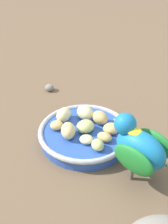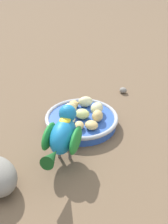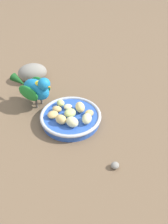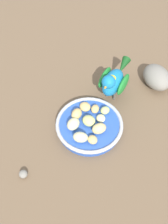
% 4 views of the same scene
% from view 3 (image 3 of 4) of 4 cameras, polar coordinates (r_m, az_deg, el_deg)
% --- Properties ---
extents(ground_plane, '(4.00, 4.00, 0.00)m').
position_cam_3_polar(ground_plane, '(0.86, -1.90, -1.05)').
color(ground_plane, brown).
extents(feeding_bowl, '(0.18, 0.18, 0.03)m').
position_cam_3_polar(feeding_bowl, '(0.83, -2.72, -1.18)').
color(feeding_bowl, '#2D56B7').
rests_on(feeding_bowl, ground_plane).
extents(apple_piece_0, '(0.03, 0.03, 0.02)m').
position_cam_3_polar(apple_piece_0, '(0.82, 1.08, -0.23)').
color(apple_piece_0, tan).
rests_on(apple_piece_0, feeding_bowl).
extents(apple_piece_1, '(0.04, 0.04, 0.03)m').
position_cam_3_polar(apple_piece_1, '(0.83, -0.81, 0.98)').
color(apple_piece_1, '#E5C67F').
rests_on(apple_piece_1, feeding_bowl).
extents(apple_piece_2, '(0.05, 0.04, 0.03)m').
position_cam_3_polar(apple_piece_2, '(0.78, -2.43, -2.04)').
color(apple_piece_2, beige).
rests_on(apple_piece_2, feeding_bowl).
extents(apple_piece_3, '(0.03, 0.03, 0.02)m').
position_cam_3_polar(apple_piece_3, '(0.82, -6.34, -0.54)').
color(apple_piece_3, tan).
rests_on(apple_piece_3, feeding_bowl).
extents(apple_piece_4, '(0.04, 0.04, 0.02)m').
position_cam_3_polar(apple_piece_4, '(0.82, -2.86, -0.21)').
color(apple_piece_4, '#C6D17A').
rests_on(apple_piece_4, feeding_bowl).
extents(apple_piece_5, '(0.03, 0.02, 0.02)m').
position_cam_3_polar(apple_piece_5, '(0.86, -4.79, 1.81)').
color(apple_piece_5, '#C6D17A').
rests_on(apple_piece_5, feeding_bowl).
extents(apple_piece_6, '(0.04, 0.04, 0.03)m').
position_cam_3_polar(apple_piece_6, '(0.80, -4.70, -1.51)').
color(apple_piece_6, tan).
rests_on(apple_piece_6, feeding_bowl).
extents(apple_piece_7, '(0.03, 0.03, 0.01)m').
position_cam_3_polar(apple_piece_7, '(0.85, -3.28, 1.02)').
color(apple_piece_7, beige).
rests_on(apple_piece_7, feeding_bowl).
extents(apple_piece_8, '(0.04, 0.03, 0.02)m').
position_cam_3_polar(apple_piece_8, '(0.84, -5.52, 0.61)').
color(apple_piece_8, tan).
rests_on(apple_piece_8, feeding_bowl).
extents(apple_piece_9, '(0.05, 0.05, 0.03)m').
position_cam_3_polar(apple_piece_9, '(0.80, 0.59, -1.35)').
color(apple_piece_9, beige).
rests_on(apple_piece_9, feeding_bowl).
extents(parrot, '(0.16, 0.10, 0.11)m').
position_cam_3_polar(parrot, '(0.88, -9.84, 4.83)').
color(parrot, '#59544C').
rests_on(parrot, ground_plane).
extents(rock_large, '(0.10, 0.12, 0.06)m').
position_cam_3_polar(rock_large, '(1.02, -10.44, 7.89)').
color(rock_large, gray).
rests_on(rock_large, ground_plane).
extents(pebble_0, '(0.02, 0.02, 0.02)m').
position_cam_3_polar(pebble_0, '(0.72, 6.33, -10.76)').
color(pebble_0, gray).
rests_on(pebble_0, ground_plane).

